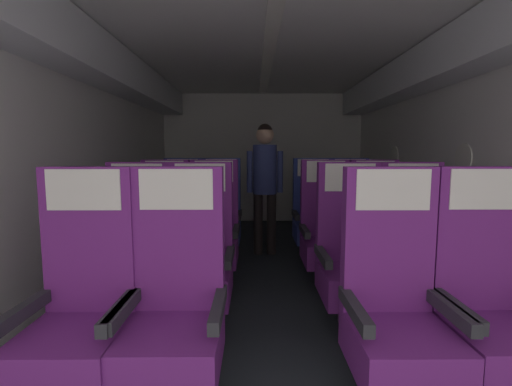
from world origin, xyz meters
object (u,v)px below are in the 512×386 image
(seat_b_left_aisle, at_px, (200,259))
(seat_d_right_window, at_px, (313,217))
(seat_a_left_aisle, at_px, (175,309))
(seat_b_right_aisle, at_px, (414,258))
(seat_c_right_aisle, at_px, (376,233))
(flight_attendant, at_px, (265,175))
(seat_b_left_window, at_px, (136,259))
(seat_a_right_aisle, at_px, (490,308))
(seat_d_left_aisle, at_px, (221,217))
(seat_d_right_aisle, at_px, (351,217))
(seat_b_right_window, at_px, (351,258))
(seat_d_left_window, at_px, (182,217))
(seat_a_left_window, at_px, (81,310))
(seat_a_right_window, at_px, (395,310))
(seat_c_left_window, at_px, (164,233))
(seat_c_left_aisle, at_px, (214,233))
(seat_c_right_window, at_px, (326,233))

(seat_b_left_aisle, distance_m, seat_d_right_window, 1.98)
(seat_a_left_aisle, distance_m, seat_b_right_aisle, 1.74)
(seat_c_right_aisle, height_order, flight_attendant, flight_attendant)
(seat_a_left_aisle, height_order, seat_b_left_aisle, same)
(seat_b_left_window, distance_m, seat_b_left_aisle, 0.45)
(seat_a_right_aisle, relative_size, seat_d_left_aisle, 1.00)
(seat_a_right_aisle, height_order, seat_d_left_aisle, same)
(flight_attendant, bearing_deg, seat_a_left_aisle, -105.28)
(seat_c_right_aisle, relative_size, seat_d_right_aisle, 1.00)
(seat_b_right_aisle, distance_m, seat_b_right_window, 0.45)
(seat_d_left_window, distance_m, seat_d_right_window, 1.53)
(seat_a_left_window, bearing_deg, seat_d_left_window, 90.27)
(seat_b_right_aisle, bearing_deg, seat_b_right_window, 179.93)
(seat_a_right_window, bearing_deg, seat_b_right_window, 88.95)
(seat_d_right_window, bearing_deg, seat_a_left_aisle, -113.29)
(seat_d_left_window, bearing_deg, seat_d_right_aisle, -0.45)
(seat_a_right_aisle, height_order, seat_c_left_window, same)
(seat_a_left_aisle, xyz_separation_m, seat_b_left_window, (-0.45, 0.82, 0.00))
(seat_a_left_window, distance_m, seat_d_right_aisle, 3.18)
(seat_b_right_aisle, distance_m, seat_c_left_aisle, 1.74)
(seat_b_right_aisle, bearing_deg, seat_a_left_aisle, -151.27)
(seat_a_right_window, height_order, flight_attendant, flight_attendant)
(seat_d_left_aisle, bearing_deg, seat_b_left_aisle, -89.98)
(seat_a_right_window, distance_m, seat_b_right_window, 0.86)
(seat_d_left_window, bearing_deg, seat_b_left_window, -89.87)
(seat_c_left_window, xyz_separation_m, flight_attendant, (0.97, 0.95, 0.48))
(seat_d_left_aisle, bearing_deg, seat_b_left_window, -104.94)
(seat_a_left_aisle, height_order, seat_d_left_aisle, same)
(seat_a_right_window, xyz_separation_m, seat_b_right_window, (0.02, 0.86, 0.00))
(seat_d_right_window, bearing_deg, seat_d_left_aisle, 179.31)
(seat_a_left_window, relative_size, seat_c_right_aisle, 1.00)
(seat_a_left_aisle, bearing_deg, seat_c_left_aisle, 89.97)
(seat_a_right_aisle, distance_m, flight_attendant, 2.85)
(seat_c_left_window, height_order, seat_d_right_window, same)
(seat_a_right_aisle, height_order, seat_b_left_window, same)
(seat_a_left_aisle, height_order, seat_d_right_aisle, same)
(seat_d_left_aisle, xyz_separation_m, flight_attendant, (0.52, 0.11, 0.48))
(seat_a_left_window, xyz_separation_m, seat_b_left_aisle, (0.44, 0.85, 0.00))
(seat_c_right_aisle, bearing_deg, seat_b_left_aisle, -151.77)
(flight_attendant, bearing_deg, seat_b_left_aisle, -110.35)
(seat_a_right_aisle, bearing_deg, seat_d_left_aisle, 121.41)
(seat_a_right_aisle, height_order, seat_a_right_window, same)
(seat_d_left_aisle, bearing_deg, seat_d_left_window, 179.51)
(seat_b_left_window, relative_size, seat_d_right_window, 1.00)
(seat_a_left_aisle, bearing_deg, seat_d_right_aisle, 58.82)
(seat_c_left_aisle, height_order, seat_d_right_window, same)
(seat_a_right_aisle, bearing_deg, flight_attendant, 111.19)
(seat_c_right_window, bearing_deg, seat_d_right_aisle, 61.81)
(seat_b_right_aisle, bearing_deg, seat_d_right_aisle, 90.60)
(seat_b_left_aisle, height_order, seat_b_right_aisle, same)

